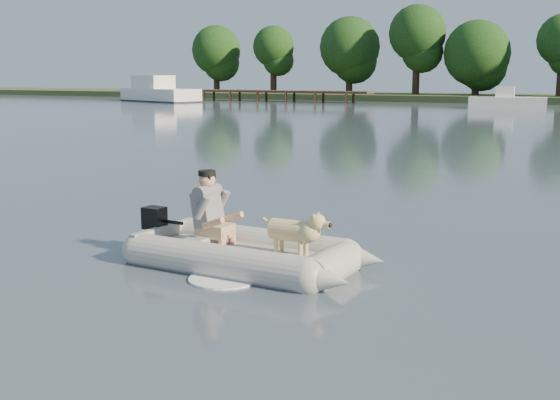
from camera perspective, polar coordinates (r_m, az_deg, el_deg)
The scene contains 9 objects.
water at distance 8.99m, azimuth -4.59°, elevation -6.38°, with size 160.00×160.00×0.00m, color slate.
dock at distance 66.75m, azimuth 0.04°, elevation 8.45°, with size 18.00×2.00×1.04m, color #4C331E, non-canonical shape.
treeline at distance 68.97m, azimuth 20.87°, elevation 11.98°, with size 71.02×7.35×9.27m.
dinghy at distance 9.40m, azimuth -2.60°, elevation -2.02°, with size 4.33×2.72×1.34m, color #999995, non-canonical shape.
man at distance 9.77m, azimuth -5.82°, elevation -0.51°, with size 0.70×0.60×1.04m, color slate, non-canonical shape.
dog at distance 9.15m, azimuth 0.90°, elevation -2.80°, with size 0.90×0.32×0.60m, color tan, non-canonical shape.
outboard_motor at distance 10.38m, azimuth -10.14°, elevation -2.53°, with size 0.40×0.28×0.76m, color black, non-canonical shape.
cabin_cruiser at distance 67.38m, azimuth -9.74°, elevation 8.91°, with size 9.30×3.32×2.88m, color white, non-canonical shape.
motorboat at distance 55.29m, azimuth 18.05°, elevation 8.19°, with size 5.72×2.20×2.42m, color white, non-canonical shape.
Camera 1 is at (4.57, -7.30, 2.56)m, focal length 45.00 mm.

